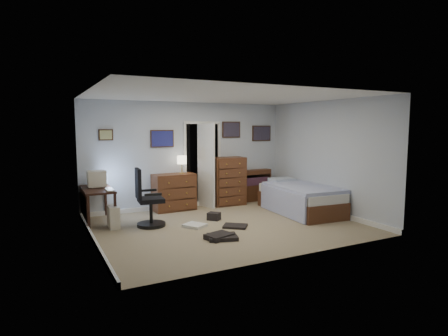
# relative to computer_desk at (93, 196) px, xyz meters

# --- Properties ---
(floor) EXTENTS (5.00, 4.00, 0.02)m
(floor) POSITION_rel_computer_desk_xyz_m (2.28, -1.41, -0.55)
(floor) COLOR tan
(floor) RESTS_ON ground
(computer_desk) EXTENTS (0.57, 1.22, 0.70)m
(computer_desk) POSITION_rel_computer_desk_xyz_m (0.00, 0.00, 0.00)
(computer_desk) COLOR #321810
(computer_desk) RESTS_ON floor
(crt_monitor) EXTENTS (0.37, 0.34, 0.34)m
(crt_monitor) POSITION_rel_computer_desk_xyz_m (0.11, 0.15, 0.33)
(crt_monitor) COLOR beige
(crt_monitor) RESTS_ON computer_desk
(keyboard) EXTENTS (0.14, 0.37, 0.02)m
(keyboard) POSITION_rel_computer_desk_xyz_m (0.26, -0.35, 0.17)
(keyboard) COLOR beige
(keyboard) RESTS_ON computer_desk
(pc_tower) EXTENTS (0.20, 0.39, 0.42)m
(pc_tower) POSITION_rel_computer_desk_xyz_m (0.28, -0.55, -0.33)
(pc_tower) COLOR beige
(pc_tower) RESTS_ON floor
(office_chair) EXTENTS (0.60, 0.60, 1.14)m
(office_chair) POSITION_rel_computer_desk_xyz_m (0.89, -0.77, -0.10)
(office_chair) COLOR black
(office_chair) RESTS_ON floor
(media_stack) EXTENTS (0.18, 0.18, 0.87)m
(media_stack) POSITION_rel_computer_desk_xyz_m (-0.04, 0.77, -0.10)
(media_stack) COLOR maroon
(media_stack) RESTS_ON floor
(low_dresser) EXTENTS (0.97, 0.52, 0.85)m
(low_dresser) POSITION_rel_computer_desk_xyz_m (1.83, 0.36, -0.11)
(low_dresser) COLOR #5B2F1C
(low_dresser) RESTS_ON floor
(table_lamp) EXTENTS (0.22, 0.22, 0.41)m
(table_lamp) POSITION_rel_computer_desk_xyz_m (2.03, 0.36, 0.61)
(table_lamp) COLOR gold
(table_lamp) RESTS_ON low_dresser
(doorway) EXTENTS (0.96, 1.12, 2.05)m
(doorway) POSITION_rel_computer_desk_xyz_m (2.63, 0.86, 0.47)
(doorway) COLOR black
(doorway) RESTS_ON floor
(tall_dresser) EXTENTS (0.83, 0.52, 1.18)m
(tall_dresser) POSITION_rel_computer_desk_xyz_m (3.22, 0.34, 0.05)
(tall_dresser) COLOR #5B2F1C
(tall_dresser) RESTS_ON floor
(headboard_bookcase) EXTENTS (0.92, 0.28, 0.81)m
(headboard_bookcase) POSITION_rel_computer_desk_xyz_m (4.07, 0.45, -0.11)
(headboard_bookcase) COLOR #5B2F1C
(headboard_bookcase) RESTS_ON floor
(bed) EXTENTS (1.24, 2.14, 0.68)m
(bed) POSITION_rel_computer_desk_xyz_m (4.27, -1.14, -0.22)
(bed) COLOR #5B2F1C
(bed) RESTS_ON floor
(wall_posters) EXTENTS (4.38, 0.04, 0.60)m
(wall_posters) POSITION_rel_computer_desk_xyz_m (2.85, 0.56, 1.21)
(wall_posters) COLOR #331E11
(wall_posters) RESTS_ON floor
(floor_clutter) EXTENTS (1.20, 1.67, 0.15)m
(floor_clutter) POSITION_rel_computer_desk_xyz_m (1.93, -1.72, -0.50)
(floor_clutter) COLOR black
(floor_clutter) RESTS_ON floor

